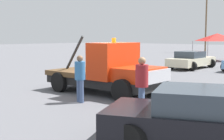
# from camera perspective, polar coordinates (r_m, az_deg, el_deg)

# --- Properties ---
(ground_plane) EXTENTS (160.00, 160.00, 0.00)m
(ground_plane) POSITION_cam_1_polar(r_m,az_deg,el_deg) (13.76, -1.56, -4.20)
(ground_plane) COLOR slate
(tow_truck) EXTENTS (5.48, 2.49, 2.51)m
(tow_truck) POSITION_cam_1_polar(r_m,az_deg,el_deg) (13.40, -0.49, -0.41)
(tow_truck) COLOR black
(tow_truck) RESTS_ON ground
(foreground_car) EXTENTS (5.21, 3.76, 1.34)m
(foreground_car) POSITION_cam_1_polar(r_m,az_deg,el_deg) (7.28, 17.84, -8.69)
(foreground_car) COLOR black
(foreground_car) RESTS_ON ground
(person_near_truck) EXTENTS (0.41, 0.41, 1.84)m
(person_near_truck) POSITION_cam_1_polar(r_m,az_deg,el_deg) (9.88, 5.46, -2.11)
(person_near_truck) COLOR #475B84
(person_near_truck) RESTS_ON ground
(person_at_hood) EXTENTS (0.39, 0.39, 1.78)m
(person_at_hood) POSITION_cam_1_polar(r_m,az_deg,el_deg) (11.72, -5.87, -0.98)
(person_at_hood) COLOR #475B84
(person_at_hood) RESTS_ON ground
(parked_car_cream) EXTENTS (2.50, 4.83, 1.34)m
(parked_car_cream) POSITION_cam_1_polar(r_m,az_deg,el_deg) (24.86, 14.28, 1.78)
(parked_car_cream) COLOR beige
(parked_car_cream) RESTS_ON ground
(canopy_tent_red) EXTENTS (3.64, 3.64, 2.77)m
(canopy_tent_red) POSITION_cam_1_polar(r_m,az_deg,el_deg) (33.60, 18.68, 5.70)
(canopy_tent_red) COLOR #9E9EA3
(canopy_tent_red) RESTS_ON ground
(utility_pole) EXTENTS (2.20, 0.24, 9.49)m
(utility_pole) POSITION_cam_1_polar(r_m,az_deg,el_deg) (50.99, 16.83, 8.77)
(utility_pole) COLOR brown
(utility_pole) RESTS_ON ground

